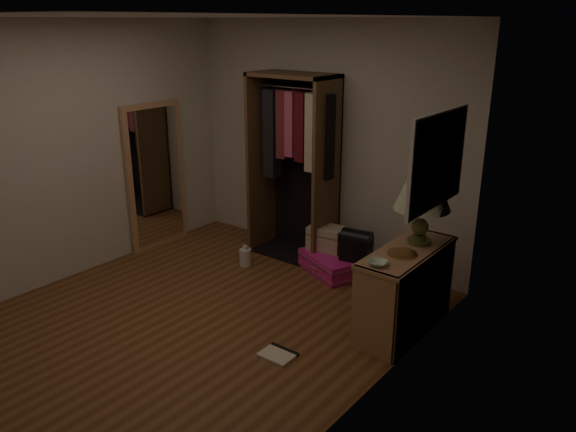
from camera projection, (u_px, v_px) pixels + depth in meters
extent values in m
plane|color=brown|center=(198.00, 319.00, 5.10)|extent=(4.00, 4.00, 0.00)
cube|color=beige|center=(325.00, 143.00, 6.16)|extent=(3.50, 0.02, 2.60)
cube|color=beige|center=(373.00, 227.00, 3.65)|extent=(0.02, 4.00, 2.60)
cube|color=beige|center=(71.00, 153.00, 5.69)|extent=(0.02, 4.00, 2.60)
cube|color=white|center=(180.00, 16.00, 4.24)|extent=(3.50, 4.00, 0.01)
cube|color=silver|center=(438.00, 160.00, 4.33)|extent=(0.03, 0.96, 0.76)
cube|color=black|center=(438.00, 160.00, 4.33)|extent=(0.03, 0.90, 0.70)
cube|color=silver|center=(432.00, 198.00, 4.44)|extent=(0.01, 0.88, 0.02)
cube|color=silver|center=(433.00, 189.00, 4.42)|extent=(0.01, 0.88, 0.02)
cube|color=silver|center=(434.00, 179.00, 4.39)|extent=(0.01, 0.88, 0.02)
cube|color=silver|center=(435.00, 170.00, 4.36)|extent=(0.01, 0.88, 0.02)
cube|color=silver|center=(436.00, 160.00, 4.34)|extent=(0.01, 0.88, 0.02)
cube|color=silver|center=(436.00, 150.00, 4.31)|extent=(0.01, 0.88, 0.02)
cube|color=silver|center=(437.00, 140.00, 4.29)|extent=(0.01, 0.88, 0.02)
cube|color=silver|center=(438.00, 130.00, 4.26)|extent=(0.01, 0.88, 0.02)
cube|color=silver|center=(439.00, 120.00, 4.24)|extent=(0.01, 0.88, 0.02)
cube|color=#9F704D|center=(374.00, 315.00, 4.43)|extent=(0.40, 0.03, 0.75)
cube|color=#9F704D|center=(431.00, 270.00, 5.22)|extent=(0.40, 0.03, 0.75)
cube|color=#9F704D|center=(402.00, 323.00, 4.93)|extent=(0.40, 1.04, 0.03)
cube|color=#9F704D|center=(407.00, 270.00, 4.76)|extent=(0.40, 1.04, 0.03)
cube|color=#9F704D|center=(408.00, 252.00, 4.71)|extent=(0.42, 1.12, 0.03)
cube|color=brown|center=(425.00, 297.00, 4.72)|extent=(0.02, 1.10, 0.75)
cube|color=#9F704D|center=(423.00, 249.00, 4.99)|extent=(0.36, 0.38, 0.13)
cube|color=gray|center=(367.00, 328.00, 4.59)|extent=(0.16, 0.03, 0.24)
cube|color=#4C3833|center=(370.00, 324.00, 4.60)|extent=(0.18, 0.03, 0.29)
cube|color=#B7AD99|center=(374.00, 322.00, 4.63)|extent=(0.20, 0.05, 0.29)
cube|color=brown|center=(375.00, 318.00, 4.68)|extent=(0.16, 0.05, 0.30)
cube|color=#3F4C59|center=(380.00, 315.00, 4.71)|extent=(0.19, 0.04, 0.32)
cube|color=gray|center=(382.00, 312.00, 4.75)|extent=(0.17, 0.03, 0.32)
cube|color=#59594C|center=(386.00, 312.00, 4.78)|extent=(0.20, 0.05, 0.29)
cube|color=#B2724C|center=(390.00, 309.00, 4.83)|extent=(0.21, 0.04, 0.29)
cube|color=beige|center=(393.00, 311.00, 4.87)|extent=(0.21, 0.04, 0.23)
cube|color=#332D38|center=(394.00, 308.00, 4.92)|extent=(0.18, 0.03, 0.22)
cube|color=gray|center=(397.00, 302.00, 4.93)|extent=(0.19, 0.03, 0.31)
cube|color=#4C3833|center=(400.00, 302.00, 4.97)|extent=(0.20, 0.04, 0.28)
cube|color=#B7AD99|center=(403.00, 300.00, 5.01)|extent=(0.21, 0.04, 0.27)
cube|color=brown|center=(404.00, 298.00, 5.04)|extent=(0.19, 0.03, 0.27)
cube|color=#3F4C59|center=(407.00, 297.00, 5.07)|extent=(0.21, 0.04, 0.26)
cube|color=gray|center=(407.00, 294.00, 5.11)|extent=(0.16, 0.04, 0.28)
cube|color=#59594C|center=(409.00, 294.00, 5.16)|extent=(0.15, 0.03, 0.23)
cube|color=#B2724C|center=(413.00, 291.00, 5.17)|extent=(0.19, 0.03, 0.27)
cube|color=beige|center=(415.00, 291.00, 5.22)|extent=(0.19, 0.03, 0.23)
cube|color=#332D38|center=(416.00, 288.00, 5.24)|extent=(0.17, 0.03, 0.27)
cube|color=gray|center=(417.00, 285.00, 5.28)|extent=(0.15, 0.05, 0.29)
cube|color=brown|center=(262.00, 162.00, 6.47)|extent=(0.04, 0.50, 2.05)
cube|color=brown|center=(327.00, 175.00, 5.94)|extent=(0.04, 0.50, 2.05)
cube|color=brown|center=(293.00, 75.00, 5.87)|extent=(0.95, 0.50, 0.04)
cube|color=black|center=(305.00, 164.00, 6.38)|extent=(0.95, 0.02, 2.05)
cube|color=black|center=(293.00, 253.00, 6.54)|extent=(0.95, 0.50, 0.02)
cylinder|color=silver|center=(293.00, 88.00, 5.91)|extent=(0.87, 0.02, 0.02)
cube|color=black|center=(272.00, 133.00, 6.23)|extent=(0.15, 0.15, 0.97)
cube|color=maroon|center=(283.00, 125.00, 6.10)|extent=(0.12, 0.10, 0.74)
cube|color=#BF4C72|center=(292.00, 124.00, 6.02)|extent=(0.11, 0.15, 0.70)
cube|color=#590F19|center=(302.00, 127.00, 5.95)|extent=(0.12, 0.13, 0.74)
cube|color=beige|center=(314.00, 133.00, 5.88)|extent=(0.15, 0.13, 0.83)
cube|color=black|center=(327.00, 137.00, 5.79)|extent=(0.14, 0.12, 0.88)
cube|color=tan|center=(156.00, 176.00, 6.56)|extent=(0.05, 0.80, 1.70)
cube|color=white|center=(157.00, 176.00, 6.54)|extent=(0.01, 0.68, 1.58)
cube|color=#D91A84|center=(333.00, 263.00, 6.02)|extent=(0.80, 0.69, 0.21)
cube|color=silver|center=(333.00, 268.00, 6.04)|extent=(0.82, 0.72, 0.01)
cube|color=silver|center=(333.00, 258.00, 6.00)|extent=(0.82, 0.72, 0.01)
cylinder|color=silver|center=(313.00, 268.00, 5.91)|extent=(0.15, 0.08, 0.02)
cube|color=tan|center=(326.00, 238.00, 6.09)|extent=(0.41, 0.31, 0.26)
cube|color=brown|center=(326.00, 233.00, 6.07)|extent=(0.42, 0.32, 0.01)
cylinder|color=silver|center=(327.00, 226.00, 6.04)|extent=(0.11, 0.03, 0.02)
cube|color=black|center=(356.00, 249.00, 5.82)|extent=(0.34, 0.25, 0.24)
cylinder|color=black|center=(357.00, 239.00, 5.78)|extent=(0.34, 0.25, 0.20)
cylinder|color=#444B24|center=(419.00, 241.00, 4.85)|extent=(0.21, 0.21, 0.03)
cylinder|color=#444B24|center=(419.00, 237.00, 4.84)|extent=(0.13, 0.13, 0.04)
sphere|color=#444B24|center=(420.00, 227.00, 4.80)|extent=(0.15, 0.15, 0.15)
cylinder|color=#444B24|center=(421.00, 214.00, 4.77)|extent=(0.05, 0.05, 0.09)
cone|color=beige|center=(423.00, 193.00, 4.70)|extent=(0.50, 0.50, 0.29)
cone|color=beige|center=(423.00, 193.00, 4.70)|extent=(0.45, 0.45, 0.27)
cylinder|color=#B28844|center=(402.00, 253.00, 4.62)|extent=(0.31, 0.31, 0.01)
imported|color=#AFD2B7|center=(377.00, 263.00, 4.41)|extent=(0.18, 0.18, 0.04)
cylinder|color=silver|center=(245.00, 257.00, 6.20)|extent=(0.17, 0.17, 0.19)
cylinder|color=silver|center=(245.00, 247.00, 6.16)|extent=(0.07, 0.07, 0.04)
cube|color=beige|center=(278.00, 355.00, 4.54)|extent=(0.28, 0.22, 0.02)
cube|color=black|center=(285.00, 350.00, 4.61)|extent=(0.27, 0.04, 0.03)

